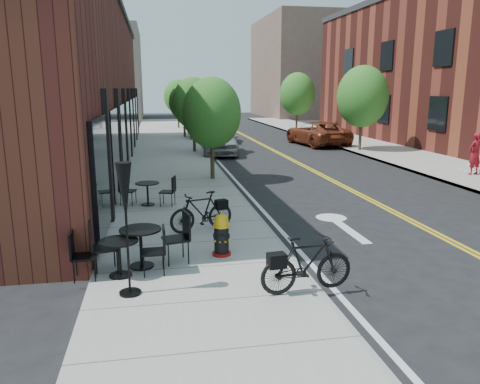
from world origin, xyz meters
TOP-DOWN VIEW (x-y plane):
  - ground at (0.00, 0.00)m, footprint 120.00×120.00m
  - sidewalk_near at (-2.00, 10.00)m, footprint 4.00×70.00m
  - sidewalk_far at (10.00, 10.00)m, footprint 4.00×70.00m
  - building_near at (-6.50, 14.00)m, footprint 5.00×28.00m
  - bg_building_left at (-8.00, 48.00)m, footprint 8.00×14.00m
  - bg_building_right at (16.00, 50.00)m, footprint 10.00×16.00m
  - tree_near_a at (-0.60, 9.00)m, footprint 2.20×2.20m
  - tree_near_b at (-0.60, 17.00)m, footprint 2.30×2.30m
  - tree_near_c at (-0.60, 25.00)m, footprint 2.10×2.10m
  - tree_near_d at (-0.60, 33.00)m, footprint 2.40×2.40m
  - tree_far_b at (8.60, 16.00)m, footprint 2.80×2.80m
  - tree_far_c at (8.60, 28.00)m, footprint 2.80×2.80m
  - fire_hydrant at (-1.46, 0.59)m, footprint 0.50×0.50m
  - bicycle_left at (-1.70, 2.33)m, footprint 1.67×0.90m
  - bicycle_right at (-0.30, -1.45)m, footprint 1.69×0.63m
  - bistro_set_a at (-3.08, 0.21)m, footprint 1.90×0.95m
  - bistro_set_b at (-3.46, -0.19)m, footprint 1.65×0.73m
  - bistro_set_c at (-3.01, 5.19)m, footprint 1.66×0.87m
  - patio_umbrella at (-3.25, -1.00)m, footprint 0.36×0.36m
  - parked_car_a at (0.80, 16.51)m, footprint 2.43×4.73m
  - parked_car_b at (1.60, 22.26)m, footprint 1.58×3.95m
  - parked_car_c at (0.80, 25.14)m, footprint 2.51×5.14m
  - parked_car_far at (7.32, 19.54)m, footprint 3.10×5.59m
  - pedestrian at (9.79, 7.94)m, footprint 0.70×0.55m

SIDE VIEW (x-z plane):
  - ground at x=0.00m, z-range 0.00..0.00m
  - sidewalk_near at x=-2.00m, z-range 0.00..0.12m
  - sidewalk_far at x=10.00m, z-range 0.00..0.12m
  - fire_hydrant at x=-1.46m, z-range 0.10..0.99m
  - bistro_set_c at x=-3.01m, z-range 0.12..1.00m
  - bistro_set_b at x=-3.46m, z-range 0.12..1.01m
  - bicycle_left at x=-1.70m, z-range 0.12..1.09m
  - bicycle_right at x=-0.30m, z-range 0.12..1.11m
  - bistro_set_a at x=-3.08m, z-range 0.12..1.12m
  - parked_car_b at x=1.60m, z-range 0.00..1.28m
  - parked_car_c at x=0.80m, z-range 0.00..1.44m
  - parked_car_far at x=7.32m, z-range 0.00..1.48m
  - parked_car_a at x=0.80m, z-range 0.00..1.54m
  - pedestrian at x=9.79m, z-range 0.12..1.81m
  - patio_umbrella at x=-3.25m, z-range 0.61..2.85m
  - tree_near_c at x=-0.60m, z-range 0.69..4.37m
  - tree_near_a at x=-0.60m, z-range 0.70..4.51m
  - tree_near_b at x=-0.60m, z-range 0.72..4.70m
  - tree_near_d at x=-0.60m, z-range 0.73..4.85m
  - tree_far_b at x=8.60m, z-range 0.75..5.37m
  - tree_far_c at x=8.60m, z-range 0.75..5.37m
  - building_near at x=-6.50m, z-range 0.00..7.00m
  - bg_building_left at x=-8.00m, z-range 0.00..10.00m
  - bg_building_right at x=16.00m, z-range 0.00..12.00m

